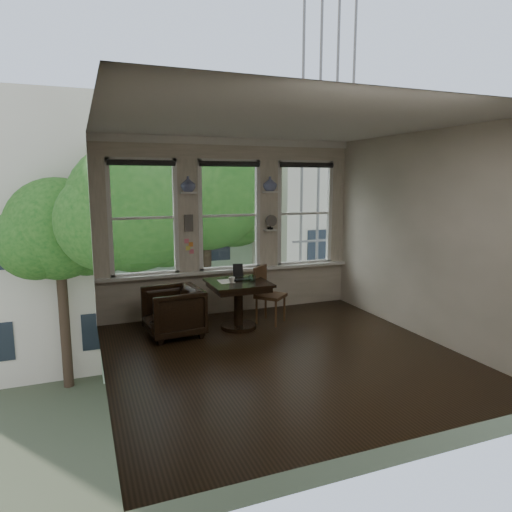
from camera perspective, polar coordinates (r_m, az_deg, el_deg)
name	(u,v)px	position (r m, az deg, el deg)	size (l,w,h in m)	color
ground	(282,355)	(6.22, 3.30, -12.25)	(4.50, 4.50, 0.00)	black
ceiling	(285,122)	(5.83, 3.59, 16.35)	(4.50, 4.50, 0.00)	silver
wall_back	(229,227)	(7.92, -3.40, 3.63)	(4.50, 4.50, 0.00)	beige
wall_front	(398,278)	(3.94, 17.28, -2.66)	(4.50, 4.50, 0.00)	beige
wall_left	(98,254)	(5.31, -19.19, 0.28)	(4.50, 4.50, 0.00)	beige
wall_right	(424,236)	(7.07, 20.25, 2.38)	(4.50, 4.50, 0.00)	beige
window_left	(143,218)	(7.59, -13.92, 4.64)	(1.10, 0.12, 1.90)	white
window_center	(229,215)	(7.90, -3.41, 5.08)	(1.10, 0.12, 1.90)	white
window_right	(304,213)	(8.46, 6.01, 5.33)	(1.10, 0.12, 1.90)	white
shelf_left	(188,193)	(7.59, -8.46, 7.84)	(0.26, 0.16, 0.03)	white
shelf_right	(270,192)	(8.04, 1.75, 8.02)	(0.26, 0.16, 0.03)	white
intercom	(189,223)	(7.65, -8.42, 4.10)	(0.14, 0.06, 0.28)	#59544F
sticky_notes	(189,244)	(7.70, -8.37, 1.51)	(0.16, 0.01, 0.24)	pink
desk_fan	(270,224)	(8.06, 1.79, 3.96)	(0.20, 0.20, 0.24)	#59544F
vase_left	(188,184)	(7.59, -8.49, 8.89)	(0.24, 0.24, 0.25)	silver
vase_right	(270,184)	(8.04, 1.76, 9.01)	(0.24, 0.24, 0.25)	silver
table	(238,305)	(7.17, -2.22, -6.13)	(0.90, 0.90, 0.75)	black
armchair_left	(173,312)	(6.93, -10.31, -6.87)	(0.79, 0.81, 0.74)	black
cushion_red	(173,306)	(6.91, -10.33, -6.23)	(0.45, 0.45, 0.06)	maroon
side_chair_right	(271,295)	(7.42, 1.84, -4.92)	(0.42, 0.42, 0.92)	#4C321B
laptop	(245,280)	(7.13, -1.42, -3.01)	(0.30, 0.19, 0.02)	black
mug	(232,280)	(6.98, -3.05, -3.01)	(0.10, 0.10, 0.09)	white
drinking_glass	(252,278)	(7.07, -0.53, -2.82)	(0.12, 0.12, 0.10)	white
tablet	(238,271)	(7.37, -2.28, -1.83)	(0.16, 0.02, 0.22)	black
papers	(226,281)	(7.09, -3.79, -3.17)	(0.22, 0.30, 0.00)	silver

